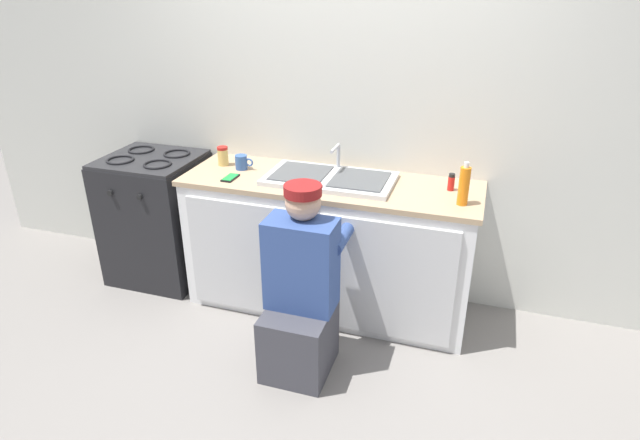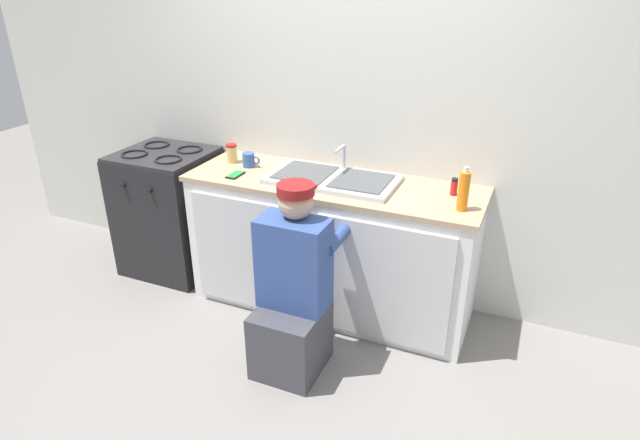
# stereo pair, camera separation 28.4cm
# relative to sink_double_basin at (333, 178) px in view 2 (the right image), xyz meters

# --- Properties ---
(ground_plane) EXTENTS (12.00, 12.00, 0.00)m
(ground_plane) POSITION_rel_sink_double_basin_xyz_m (0.00, -0.30, -0.92)
(ground_plane) COLOR gray
(back_wall) EXTENTS (6.00, 0.10, 2.50)m
(back_wall) POSITION_rel_sink_double_basin_xyz_m (0.00, 0.35, 0.33)
(back_wall) COLOR silver
(back_wall) RESTS_ON ground_plane
(counter_cabinet) EXTENTS (1.84, 0.62, 0.87)m
(counter_cabinet) POSITION_rel_sink_double_basin_xyz_m (0.00, -0.01, -0.49)
(counter_cabinet) COLOR white
(counter_cabinet) RESTS_ON ground_plane
(countertop) EXTENTS (1.88, 0.62, 0.03)m
(countertop) POSITION_rel_sink_double_basin_xyz_m (0.00, -0.00, -0.04)
(countertop) COLOR tan
(countertop) RESTS_ON counter_cabinet
(sink_double_basin) EXTENTS (0.80, 0.44, 0.19)m
(sink_double_basin) POSITION_rel_sink_double_basin_xyz_m (0.00, 0.00, 0.00)
(sink_double_basin) COLOR silver
(sink_double_basin) RESTS_ON countertop
(stove_range) EXTENTS (0.65, 0.62, 0.94)m
(stove_range) POSITION_rel_sink_double_basin_xyz_m (-1.31, -0.00, -0.46)
(stove_range) COLOR black
(stove_range) RESTS_ON ground_plane
(plumber_person) EXTENTS (0.42, 0.61, 1.10)m
(plumber_person) POSITION_rel_sink_double_basin_xyz_m (0.04, -0.66, -0.46)
(plumber_person) COLOR #3F3F47
(plumber_person) RESTS_ON ground_plane
(coffee_mug) EXTENTS (0.13, 0.08, 0.09)m
(coffee_mug) POSITION_rel_sink_double_basin_xyz_m (-0.62, 0.03, 0.03)
(coffee_mug) COLOR #335699
(coffee_mug) RESTS_ON countertop
(soap_bottle_orange) EXTENTS (0.06, 0.06, 0.25)m
(soap_bottle_orange) POSITION_rel_sink_double_basin_xyz_m (0.82, -0.12, 0.09)
(soap_bottle_orange) COLOR orange
(soap_bottle_orange) RESTS_ON countertop
(condiment_jar) EXTENTS (0.07, 0.07, 0.13)m
(condiment_jar) POSITION_rel_sink_double_basin_xyz_m (-0.77, 0.07, 0.05)
(condiment_jar) COLOR #DBB760
(condiment_jar) RESTS_ON countertop
(spice_bottle_red) EXTENTS (0.04, 0.04, 0.10)m
(spice_bottle_red) POSITION_rel_sink_double_basin_xyz_m (0.73, 0.07, 0.03)
(spice_bottle_red) COLOR red
(spice_bottle_red) RESTS_ON countertop
(cell_phone) EXTENTS (0.07, 0.14, 0.01)m
(cell_phone) POSITION_rel_sink_double_basin_xyz_m (-0.61, -0.15, -0.01)
(cell_phone) COLOR black
(cell_phone) RESTS_ON countertop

